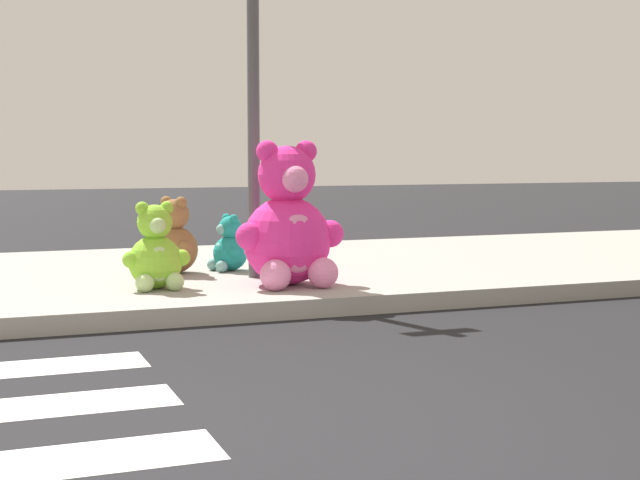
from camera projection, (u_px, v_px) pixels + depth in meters
ground_plane at (328, 450)px, 4.00m from camera, size 60.00×60.00×0.00m
sidewalk at (130, 279)px, 8.83m from camera, size 28.00×4.40×0.15m
sign_pole at (253, 89)px, 8.27m from camera, size 0.56×0.11×3.20m
plush_pink_large at (288, 228)px, 7.88m from camera, size 0.96×0.83×1.24m
plush_white at (290, 247)px, 9.05m from camera, size 0.36×0.37×0.52m
plush_teal at (229, 248)px, 8.89m from camera, size 0.38×0.42×0.55m
plush_brown at (172, 243)px, 8.67m from camera, size 0.52×0.51×0.73m
plush_lime at (156, 254)px, 7.68m from camera, size 0.56×0.49×0.73m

